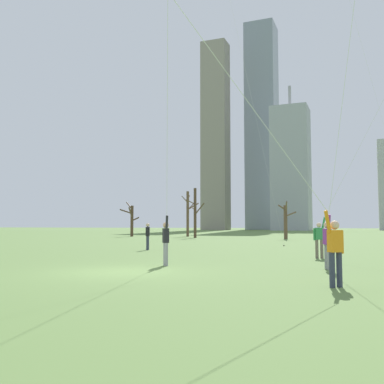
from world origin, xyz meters
The scene contains 13 objects.
ground_plane centered at (0.00, 0.00, 0.00)m, with size 400.00×400.00×0.00m, color #5B7A3D.
kite_flyer_far_back_pink centered at (6.57, 1.93, 3.68)m, with size 3.62×9.38×20.09m.
kite_flyer_foreground_left_red centered at (1.31, 0.40, 4.37)m, with size 5.38×11.42×19.73m.
kite_flyer_foreground_right_purple centered at (5.59, -2.80, 2.74)m, with size 7.45×10.73×13.16m.
kite_flyer_midfield_left_yellow centered at (7.85, 8.67, 6.03)m, with size 10.03×2.06×19.95m.
bystander_strolling_midfield centered at (-4.96, 11.24, 0.90)m, with size 0.29×0.49×1.62m.
bare_tree_left_of_center centered at (-21.44, 38.35, 2.34)m, with size 2.70×2.19×4.59m.
bare_tree_leftmost centered at (-14.43, 40.95, 3.12)m, with size 1.81×1.91×5.94m.
bare_tree_rightmost centered at (-0.77, 35.40, 2.05)m, with size 1.92×2.00×4.02m.
bare_tree_center centered at (-11.34, 35.59, 3.00)m, with size 2.61×2.67×5.85m.
skyline_mid_tower_left centered at (-23.53, 127.18, 33.68)m, with size 9.53×9.43×67.36m.
skyline_tall_tower centered at (-11.91, 110.90, 17.22)m, with size 10.13×9.40×40.80m.
skyline_short_annex centered at (-35.63, 115.54, 29.38)m, with size 7.84×6.12×58.76m.
Camera 1 is at (7.37, -12.57, 1.51)m, focal length 41.16 mm.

